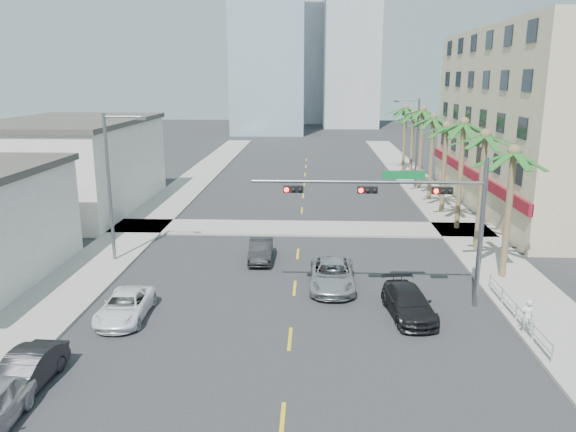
% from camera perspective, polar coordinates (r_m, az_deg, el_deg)
% --- Properties ---
extents(ground, '(260.00, 260.00, 0.00)m').
position_cam_1_polar(ground, '(21.37, -0.27, -17.14)').
color(ground, '#262628').
rests_on(ground, ground).
extents(sidewalk_right, '(4.00, 120.00, 0.15)m').
position_cam_1_polar(sidewalk_right, '(41.32, 18.05, -2.12)').
color(sidewalk_right, gray).
rests_on(sidewalk_right, ground).
extents(sidewalk_left, '(4.00, 120.00, 0.15)m').
position_cam_1_polar(sidewalk_left, '(41.86, -15.50, -1.73)').
color(sidewalk_left, gray).
rests_on(sidewalk_left, ground).
extents(sidewalk_cross, '(80.00, 4.00, 0.15)m').
position_cam_1_polar(sidewalk_cross, '(41.75, 1.24, -1.25)').
color(sidewalk_cross, gray).
rests_on(sidewalk_cross, ground).
extents(building_right, '(15.25, 28.00, 15.00)m').
position_cam_1_polar(building_right, '(52.79, 26.44, 8.69)').
color(building_right, '#C7B08C').
rests_on(building_right, ground).
extents(building_left_far, '(11.00, 18.00, 7.20)m').
position_cam_1_polar(building_left_far, '(51.12, -21.06, 4.68)').
color(building_left_far, beige).
rests_on(building_left_far, ground).
extents(tower_far_left, '(14.00, 14.00, 48.00)m').
position_cam_1_polar(tower_far_left, '(114.36, -2.02, 20.48)').
color(tower_far_left, '#99B2C6').
rests_on(tower_far_left, ground).
extents(tower_far_center, '(16.00, 16.00, 42.00)m').
position_cam_1_polar(tower_far_center, '(143.67, 1.08, 17.96)').
color(tower_far_center, '#ADADB2').
rests_on(tower_far_center, ground).
extents(traffic_signal_mast, '(11.12, 0.54, 7.20)m').
position_cam_1_polar(traffic_signal_mast, '(27.33, 12.77, 0.99)').
color(traffic_signal_mast, slate).
rests_on(traffic_signal_mast, ground).
extents(palm_tree_0, '(4.80, 4.80, 7.80)m').
position_cam_1_polar(palm_tree_0, '(32.34, 21.97, 5.94)').
color(palm_tree_0, brown).
rests_on(palm_tree_0, ground).
extents(palm_tree_1, '(4.80, 4.80, 8.16)m').
position_cam_1_polar(palm_tree_1, '(37.22, 19.43, 7.63)').
color(palm_tree_1, brown).
rests_on(palm_tree_1, ground).
extents(palm_tree_2, '(4.80, 4.80, 8.52)m').
position_cam_1_polar(palm_tree_2, '(42.17, 17.47, 8.91)').
color(palm_tree_2, brown).
rests_on(palm_tree_2, ground).
extents(palm_tree_3, '(4.80, 4.80, 7.80)m').
position_cam_1_polar(palm_tree_3, '(47.26, 15.83, 8.66)').
color(palm_tree_3, brown).
rests_on(palm_tree_3, ground).
extents(palm_tree_4, '(4.80, 4.80, 8.16)m').
position_cam_1_polar(palm_tree_4, '(52.30, 14.58, 9.58)').
color(palm_tree_4, brown).
rests_on(palm_tree_4, ground).
extents(palm_tree_5, '(4.80, 4.80, 8.52)m').
position_cam_1_polar(palm_tree_5, '(57.37, 13.54, 10.34)').
color(palm_tree_5, brown).
rests_on(palm_tree_5, ground).
extents(palm_tree_6, '(4.80, 4.80, 7.80)m').
position_cam_1_polar(palm_tree_6, '(62.51, 12.62, 10.02)').
color(palm_tree_6, brown).
rests_on(palm_tree_6, ground).
extents(palm_tree_7, '(4.80, 4.80, 8.16)m').
position_cam_1_polar(palm_tree_7, '(67.61, 11.88, 10.63)').
color(palm_tree_7, brown).
rests_on(palm_tree_7, ground).
extents(streetlight_left, '(2.55, 0.25, 9.00)m').
position_cam_1_polar(streetlight_left, '(34.92, -17.44, 3.47)').
color(streetlight_left, slate).
rests_on(streetlight_left, ground).
extents(streetlight_right, '(2.55, 0.25, 9.00)m').
position_cam_1_polar(streetlight_right, '(57.48, 12.79, 7.66)').
color(streetlight_right, slate).
rests_on(streetlight_right, ground).
extents(guardrail, '(0.08, 8.08, 1.00)m').
position_cam_1_polar(guardrail, '(28.01, 22.22, -8.85)').
color(guardrail, silver).
rests_on(guardrail, ground).
extents(car_parked_mid, '(1.59, 4.11, 1.34)m').
position_cam_1_polar(car_parked_mid, '(23.11, -25.09, -14.12)').
color(car_parked_mid, black).
rests_on(car_parked_mid, ground).
extents(car_parked_far, '(2.15, 4.45, 1.22)m').
position_cam_1_polar(car_parked_far, '(27.62, -16.23, -8.80)').
color(car_parked_far, white).
rests_on(car_parked_far, ground).
extents(car_lane_left, '(1.52, 3.98, 1.30)m').
position_cam_1_polar(car_lane_left, '(34.63, -2.78, -3.50)').
color(car_lane_left, black).
rests_on(car_lane_left, ground).
extents(car_lane_center, '(2.43, 5.14, 1.42)m').
position_cam_1_polar(car_lane_center, '(30.33, 4.50, -5.98)').
color(car_lane_center, '#B4B5B9').
rests_on(car_lane_center, ground).
extents(car_lane_right, '(2.40, 4.80, 1.34)m').
position_cam_1_polar(car_lane_right, '(27.39, 12.15, -8.61)').
color(car_lane_right, black).
rests_on(car_lane_right, ground).
extents(pedestrian, '(0.59, 0.41, 1.55)m').
position_cam_1_polar(pedestrian, '(26.85, 23.14, -9.35)').
color(pedestrian, white).
rests_on(pedestrian, sidewalk_right).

